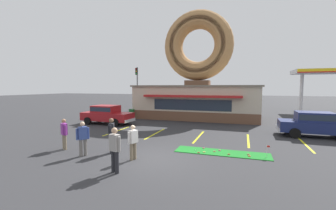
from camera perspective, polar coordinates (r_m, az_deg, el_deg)
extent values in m
plane|color=#2D2D30|center=(10.36, -4.13, -13.40)|extent=(160.00, 160.00, 0.00)
cube|color=brown|center=(23.68, 7.46, -2.08)|extent=(12.00, 6.00, 0.90)
cube|color=beige|center=(23.55, 7.50, 1.79)|extent=(12.00, 6.00, 2.30)
cube|color=slate|center=(23.52, 7.53, 4.79)|extent=(12.30, 6.30, 0.16)
cube|color=#B21E1E|center=(20.31, 5.71, 2.21)|extent=(9.00, 0.60, 0.20)
cube|color=#232D3D|center=(20.64, 5.87, 0.02)|extent=(7.20, 0.03, 1.00)
cube|color=brown|center=(23.53, 7.54, 5.59)|extent=(2.40, 1.80, 0.50)
torus|color=#B27F4C|center=(23.89, 7.64, 14.74)|extent=(7.10, 1.90, 7.10)
torus|color=#9E6B42|center=(23.48, 7.43, 14.92)|extent=(6.25, 1.05, 6.24)
cube|color=#197523|center=(11.45, 13.48, -11.68)|extent=(4.49, 1.14, 0.03)
torus|color=#D8667F|center=(11.95, 9.03, -10.75)|extent=(0.13, 0.13, 0.04)
torus|color=#A5724C|center=(11.46, 11.71, -11.45)|extent=(0.13, 0.13, 0.04)
torus|color=#D17F47|center=(11.15, 19.96, -12.10)|extent=(0.13, 0.13, 0.04)
torus|color=#E5C666|center=(11.29, 9.16, -11.66)|extent=(0.13, 0.13, 0.04)
torus|color=#D8667F|center=(11.70, 12.97, -11.15)|extent=(0.13, 0.13, 0.04)
torus|color=brown|center=(11.15, 15.18, -11.98)|extent=(0.13, 0.13, 0.04)
torus|color=brown|center=(11.15, 7.81, -11.86)|extent=(0.13, 0.13, 0.04)
torus|color=#A5724C|center=(11.40, 19.74, -11.72)|extent=(0.13, 0.13, 0.04)
sphere|color=white|center=(11.51, 7.02, -11.30)|extent=(0.04, 0.04, 0.04)
cylinder|color=silver|center=(11.27, 23.80, -10.68)|extent=(0.01, 0.01, 0.55)
cube|color=red|center=(11.22, 24.15, -9.58)|extent=(0.12, 0.01, 0.08)
cube|color=maroon|center=(20.10, -15.14, -2.79)|extent=(4.45, 1.89, 0.68)
cube|color=maroon|center=(20.12, -15.53, -0.96)|extent=(2.14, 1.62, 0.60)
cube|color=#232D3D|center=(20.12, -15.53, -0.91)|extent=(2.06, 1.64, 0.36)
cube|color=silver|center=(18.94, -9.60, -3.88)|extent=(0.15, 1.67, 0.24)
cube|color=silver|center=(21.50, -19.99, -3.08)|extent=(0.15, 1.67, 0.24)
cylinder|color=black|center=(20.14, -10.49, -3.67)|extent=(0.65, 0.24, 0.64)
cylinder|color=black|center=(18.67, -13.26, -4.38)|extent=(0.65, 0.24, 0.64)
cylinder|color=black|center=(21.65, -16.72, -3.21)|extent=(0.65, 0.24, 0.64)
cylinder|color=black|center=(20.29, -19.71, -3.81)|extent=(0.65, 0.24, 0.64)
cube|color=navy|center=(17.26, 33.57, -4.62)|extent=(4.43, 1.84, 0.68)
cube|color=navy|center=(17.14, 33.18, -2.50)|extent=(2.13, 1.60, 0.60)
cube|color=#232D3D|center=(17.14, 33.18, -2.44)|extent=(2.05, 1.62, 0.36)
cube|color=silver|center=(16.90, 26.14, -5.33)|extent=(0.13, 1.67, 0.24)
cylinder|color=black|center=(17.89, 28.58, -5.21)|extent=(0.64, 0.23, 0.64)
cylinder|color=black|center=(16.18, 29.54, -6.24)|extent=(0.64, 0.23, 0.64)
cylinder|color=#232328|center=(11.46, -14.01, -9.58)|extent=(0.15, 0.15, 0.84)
cylinder|color=#232328|center=(11.27, -14.17, -9.82)|extent=(0.15, 0.15, 0.84)
cube|color=black|center=(11.21, -14.16, -6.10)|extent=(0.37, 0.44, 0.61)
cylinder|color=black|center=(11.46, -13.96, -6.02)|extent=(0.10, 0.10, 0.56)
cylinder|color=black|center=(10.97, -14.37, -6.50)|extent=(0.10, 0.10, 0.56)
sphere|color=brown|center=(11.14, -14.21, -3.83)|extent=(0.22, 0.22, 0.22)
cylinder|color=#7F7056|center=(10.26, -8.44, -11.41)|extent=(0.15, 0.15, 0.76)
cylinder|color=#7F7056|center=(10.13, -9.26, -11.64)|extent=(0.15, 0.15, 0.76)
cube|color=silver|center=(10.03, -8.90, -7.93)|extent=(0.35, 0.44, 0.55)
cylinder|color=silver|center=(10.21, -7.88, -7.86)|extent=(0.10, 0.10, 0.51)
cylinder|color=silver|center=(9.87, -9.94, -8.32)|extent=(0.10, 0.10, 0.51)
sphere|color=beige|center=(9.95, -8.93, -5.64)|extent=(0.20, 0.20, 0.20)
cylinder|color=slate|center=(11.32, -20.25, -10.03)|extent=(0.15, 0.15, 0.79)
cylinder|color=slate|center=(11.29, -21.26, -10.11)|extent=(0.15, 0.15, 0.79)
cube|color=#33478C|center=(11.16, -20.86, -6.67)|extent=(0.43, 0.45, 0.58)
cylinder|color=#33478C|center=(11.21, -19.59, -6.73)|extent=(0.10, 0.10, 0.53)
cylinder|color=#33478C|center=(11.12, -22.13, -6.90)|extent=(0.10, 0.10, 0.53)
sphere|color=beige|center=(11.08, -20.92, -4.52)|extent=(0.21, 0.21, 0.21)
cylinder|color=#232328|center=(8.77, -12.85, -14.01)|extent=(0.15, 0.15, 0.84)
cylinder|color=#232328|center=(8.91, -13.74, -13.71)|extent=(0.15, 0.15, 0.84)
cube|color=gray|center=(8.64, -13.39, -9.27)|extent=(0.43, 0.34, 0.62)
cylinder|color=gray|center=(8.47, -12.26, -9.76)|extent=(0.10, 0.10, 0.57)
cylinder|color=gray|center=(8.83, -14.47, -9.19)|extent=(0.10, 0.10, 0.57)
sphere|color=tan|center=(8.54, -13.45, -6.34)|extent=(0.23, 0.23, 0.23)
cylinder|color=#7F7056|center=(12.91, -24.91, -8.41)|extent=(0.15, 0.15, 0.77)
cylinder|color=#7F7056|center=(12.72, -24.68, -8.60)|extent=(0.15, 0.15, 0.77)
cube|color=#8C3393|center=(12.68, -24.90, -5.55)|extent=(0.45, 0.41, 0.57)
cylinder|color=#8C3393|center=(12.93, -25.17, -5.50)|extent=(0.10, 0.10, 0.52)
cylinder|color=#8C3393|center=(12.45, -24.60, -5.86)|extent=(0.10, 0.10, 0.52)
sphere|color=#9E7051|center=(12.62, -24.96, -3.69)|extent=(0.21, 0.21, 0.21)
cylinder|color=#1E662D|center=(22.73, -9.23, -2.32)|extent=(0.56, 0.56, 0.95)
torus|color=#123D1B|center=(22.68, -9.24, -1.13)|extent=(0.57, 0.57, 0.05)
cylinder|color=#595B60|center=(30.41, -7.78, 4.03)|extent=(0.16, 0.16, 5.80)
cube|color=black|center=(30.31, -7.98, 8.47)|extent=(0.28, 0.24, 0.90)
sphere|color=red|center=(30.23, -8.09, 9.05)|extent=(0.18, 0.18, 0.18)
sphere|color=orange|center=(30.20, -8.09, 8.48)|extent=(0.18, 0.18, 0.18)
sphere|color=green|center=(30.19, -8.08, 7.91)|extent=(0.18, 0.18, 0.18)
cylinder|color=silver|center=(32.56, 30.76, 2.58)|extent=(0.40, 0.40, 4.80)
cube|color=silver|center=(33.51, 36.85, 6.88)|extent=(9.00, 4.40, 0.50)
cube|color=yellow|center=(16.84, -12.81, -6.44)|extent=(0.12, 3.60, 0.01)
cube|color=yellow|center=(15.51, -3.24, -7.28)|extent=(0.12, 3.60, 0.01)
cube|color=yellow|center=(14.68, 7.81, -8.00)|extent=(0.12, 3.60, 0.01)
cube|color=yellow|center=(14.45, 19.70, -8.45)|extent=(0.12, 3.60, 0.01)
cube|color=yellow|center=(14.82, 31.51, -8.53)|extent=(0.12, 3.60, 0.01)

